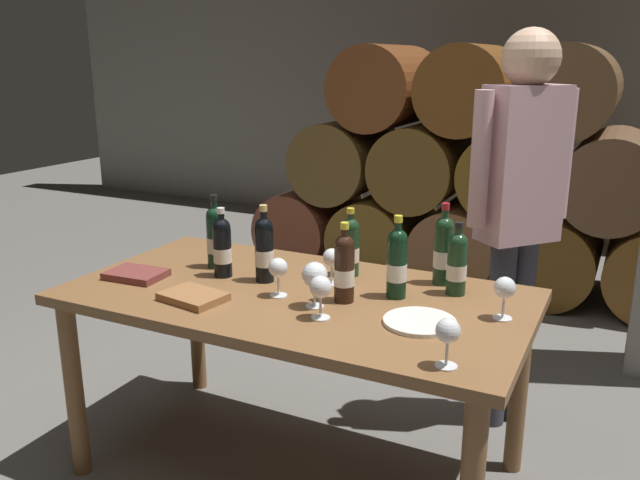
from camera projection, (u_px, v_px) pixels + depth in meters
The scene contains 22 objects.
ground_plane at pixel (298, 469), 2.62m from camera, with size 14.00×14.00×0.00m, color #66635E.
cellar_back_wall at pixel (516, 80), 5.87m from camera, with size 10.00×0.24×2.80m, color gray.
barrel_stack at pixel (468, 180), 4.66m from camera, with size 3.12×0.90×1.69m.
dining_table at pixel (296, 315), 2.44m from camera, with size 1.70×0.90×0.76m.
wine_bottle_0 at pixel (344, 268), 2.29m from camera, with size 0.07×0.07×0.29m.
wine_bottle_1 at pixel (222, 247), 2.56m from camera, with size 0.07×0.07×0.28m.
wine_bottle_2 at pixel (457, 263), 2.37m from camera, with size 0.07×0.07×0.27m.
wine_bottle_3 at pixel (443, 250), 2.47m from camera, with size 0.07×0.07×0.32m.
wine_bottle_4 at pixel (350, 246), 2.57m from camera, with size 0.07×0.07×0.27m.
wine_bottle_5 at pixel (215, 236), 2.67m from camera, with size 0.07×0.07×0.31m.
wine_bottle_6 at pixel (264, 249), 2.50m from camera, with size 0.07×0.07×0.30m.
wine_bottle_7 at pixel (397, 263), 2.33m from camera, with size 0.07×0.07×0.30m.
wine_glass_0 at pixel (321, 288), 2.14m from camera, with size 0.08×0.08×0.15m.
wine_glass_1 at pixel (448, 333), 1.80m from camera, with size 0.07×0.07×0.15m.
wine_glass_2 at pixel (332, 259), 2.47m from camera, with size 0.07×0.07×0.14m.
wine_glass_3 at pixel (278, 269), 2.35m from camera, with size 0.07×0.07×0.15m.
wine_glass_4 at pixel (315, 276), 2.24m from camera, with size 0.09×0.09×0.16m.
wine_glass_5 at pixel (505, 289), 2.14m from camera, with size 0.07×0.07×0.15m.
tasting_notebook at pixel (193, 297), 2.33m from camera, with size 0.22×0.16×0.03m, color #936038.
leather_ledger at pixel (136, 274), 2.57m from camera, with size 0.22×0.16×0.03m, color brown.
serving_plate at pixel (420, 322), 2.13m from camera, with size 0.24×0.24×0.01m, color white.
sommelier_presenting at pixel (520, 196), 2.71m from camera, with size 0.35×0.39×1.72m.
Camera 1 is at (1.08, -2.00, 1.60)m, focal length 36.56 mm.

